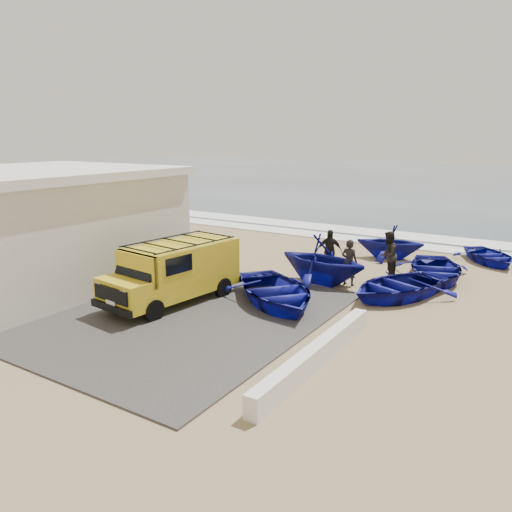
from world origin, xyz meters
The scene contains 17 objects.
ground centered at (0.00, 0.00, 0.00)m, with size 160.00×160.00×0.00m, color #967E57.
slab centered at (-2.00, -2.00, 0.03)m, with size 12.00×10.00×0.05m, color #423F3C.
ocean centered at (0.00, 56.00, 0.00)m, with size 180.00×88.00×0.01m, color #385166.
surf_line centered at (0.00, 12.00, 0.03)m, with size 180.00×1.60×0.06m, color white.
surf_wash centered at (0.00, 14.50, 0.02)m, with size 180.00×2.20×0.04m, color white.
building centered at (-7.50, -2.00, 2.16)m, with size 8.40×9.40×4.30m.
parapet centered at (5.00, -3.00, 0.28)m, with size 0.35×6.00×0.55m, color silver.
van centered at (-1.15, -1.14, 1.12)m, with size 2.48×5.06×2.09m.
boat_near_left centered at (1.85, 0.41, 0.46)m, with size 3.18×4.46×0.92m, color navy.
boat_near_right centered at (5.07, 3.33, 0.43)m, with size 2.95×4.13×0.86m, color navy.
boat_mid_left centered at (2.09, 3.52, 0.94)m, with size 3.10×3.59×1.89m, color navy.
boat_mid_right centered at (5.66, 6.28, 0.42)m, with size 2.92×4.09×0.85m, color navy.
boat_far_left centered at (3.04, 8.83, 0.78)m, with size 2.57×2.98×1.57m, color navy.
boat_far_right centered at (7.08, 10.30, 0.34)m, with size 2.35×3.29×0.68m, color navy.
fisherman_front centered at (3.07, 3.82, 0.88)m, with size 0.64×0.42×1.77m, color black.
fisherman_middle centered at (3.99, 5.54, 0.94)m, with size 0.92×0.72×1.89m, color black.
fisherman_back centered at (1.67, 5.12, 0.90)m, with size 1.05×0.44×1.79m, color black.
Camera 1 is at (9.79, -13.35, 5.49)m, focal length 35.00 mm.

